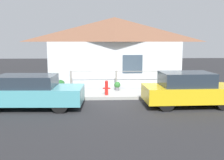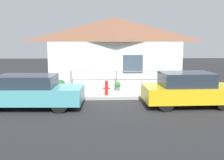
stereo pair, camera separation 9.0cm
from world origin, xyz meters
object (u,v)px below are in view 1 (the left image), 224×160
at_px(fire_hydrant, 106,87).
at_px(potted_plant_corner, 162,85).
at_px(potted_plant_near_hydrant, 117,86).
at_px(potted_plant_by_fence, 60,85).
at_px(car_left, 30,92).
at_px(car_right, 188,89).

height_order(fire_hydrant, potted_plant_corner, fire_hydrant).
distance_m(potted_plant_near_hydrant, potted_plant_by_fence, 2.96).
distance_m(car_left, potted_plant_near_hydrant, 4.69).
xyz_separation_m(car_left, potted_plant_by_fence, (0.77, 2.82, -0.20)).
relative_size(fire_hydrant, potted_plant_by_fence, 1.21).
relative_size(potted_plant_near_hydrant, potted_plant_by_fence, 0.79).
relative_size(car_left, car_right, 1.11).
relative_size(fire_hydrant, potted_plant_near_hydrant, 1.53).
relative_size(potted_plant_near_hydrant, potted_plant_corner, 0.80).
bearing_deg(car_left, car_right, 2.26).
height_order(fire_hydrant, potted_plant_near_hydrant, fire_hydrant).
bearing_deg(car_left, potted_plant_corner, 26.26).
relative_size(car_left, potted_plant_near_hydrant, 9.09).
distance_m(car_left, potted_plant_corner, 6.68).
bearing_deg(potted_plant_by_fence, potted_plant_corner, -1.13).
height_order(car_left, potted_plant_corner, car_left).
bearing_deg(car_right, fire_hydrant, 151.99).
bearing_deg(car_right, car_left, 178.73).
bearing_deg(potted_plant_corner, car_left, -156.03).
height_order(potted_plant_near_hydrant, potted_plant_by_fence, potted_plant_by_fence).
distance_m(car_left, car_right, 6.51).
relative_size(car_right, potted_plant_by_fence, 6.43).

